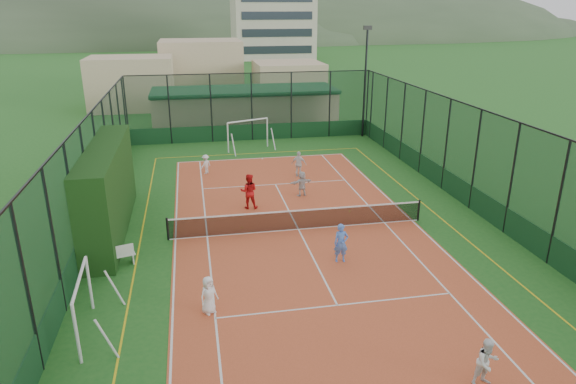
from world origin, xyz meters
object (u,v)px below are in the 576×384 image
futsal_goal_near (84,307)px  child_near_mid (341,243)px  white_bench (113,256)px  clubhouse (245,107)px  child_near_right (487,363)px  futsal_goal_far (248,135)px  child_far_back (302,184)px  child_far_left (206,164)px  child_far_right (299,164)px  coach (249,191)px  child_near_left (209,295)px  floodlight_ne (365,83)px

futsal_goal_near → child_near_mid: bearing=-73.5°
white_bench → child_near_mid: child_near_mid is taller
clubhouse → child_near_right: bearing=-85.1°
futsal_goal_far → child_far_back: (1.72, -9.95, -0.35)m
child_far_left → child_far_right: size_ratio=0.77×
child_near_right → coach: bearing=100.6°
coach → child_far_back: bearing=-147.5°
white_bench → futsal_goal_far: (7.17, 16.38, 0.57)m
clubhouse → child_far_left: size_ratio=12.95×
futsal_goal_near → coach: 11.36m
child_far_left → child_far_right: child_far_right is taller
child_near_mid → child_far_left: child_near_mid is taller
futsal_goal_far → child_near_left: (-3.65, -20.31, -0.37)m
coach → child_near_left: bearing=84.9°
futsal_goal_near → child_far_left: size_ratio=2.54×
futsal_goal_near → clubhouse: bearing=-18.4°
clubhouse → child_far_left: (-3.79, -12.80, -0.98)m
floodlight_ne → child_near_mid: bearing=-110.9°
floodlight_ne → futsal_goal_far: 10.00m
futsal_goal_near → child_far_back: futsal_goal_near is taller
floodlight_ne → white_bench: bearing=-131.3°
futsal_goal_far → child_far_right: bearing=-92.9°
white_bench → child_near_right: child_near_right is taller
futsal_goal_far → child_far_back: futsal_goal_far is taller
futsal_goal_far → child_near_right: futsal_goal_far is taller
floodlight_ne → child_near_mid: size_ratio=5.22×
child_near_mid → child_far_right: child_near_mid is taller
coach → clubhouse: bearing=-86.1°
futsal_goal_far → child_near_right: bearing=-103.7°
child_far_left → child_far_back: bearing=90.7°
futsal_goal_near → child_far_back: bearing=-42.9°
child_far_left → child_far_back: size_ratio=0.87×
floodlight_ne → clubhouse: 10.47m
child_near_right → child_near_left: bearing=137.7°
child_near_left → futsal_goal_near: bearing=153.8°
floodlight_ne → child_near_right: size_ratio=5.90×
floodlight_ne → clubhouse: size_ratio=0.54×
child_near_left → child_near_right: bearing=-67.2°
child_far_left → coach: 6.42m
child_near_left → clubhouse: bearing=48.4°
futsal_goal_far → child_near_left: size_ratio=2.45×
white_bench → child_far_left: size_ratio=1.42×
white_bench → child_near_left: bearing=-64.5°
white_bench → child_near_left: size_ratio=1.26×
child_far_back → child_near_mid: bearing=74.9°
clubhouse → child_near_mid: clubhouse is taller
child_near_right → futsal_goal_near: bearing=150.0°
futsal_goal_near → white_bench: bearing=-6.0°
futsal_goal_near → child_near_right: bearing=-114.7°
futsal_goal_near → coach: (6.17, 9.54, -0.06)m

